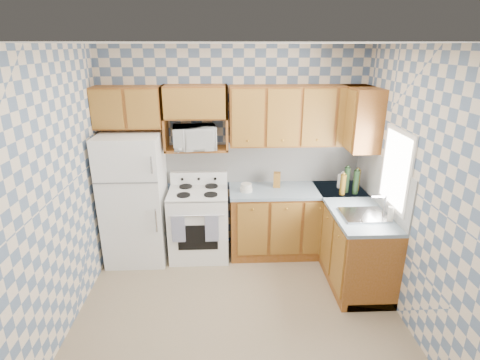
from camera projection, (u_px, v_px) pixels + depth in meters
name	position (u px, v px, depth m)	size (l,w,h in m)	color
floor	(238.00, 316.00, 3.94)	(3.40, 3.40, 0.00)	#867558
back_wall	(233.00, 151.00, 4.98)	(3.40, 0.02, 2.70)	slate
right_wall	(417.00, 194.00, 3.55)	(0.02, 3.20, 2.70)	slate
backsplash_back	(263.00, 162.00, 5.04)	(2.60, 0.01, 0.56)	white
backsplash_right	(380.00, 180.00, 4.35)	(0.01, 1.60, 0.56)	white
refrigerator	(135.00, 198.00, 4.78)	(0.75, 0.70, 1.68)	white
stove_body	(199.00, 224.00, 4.97)	(0.76, 0.65, 0.90)	white
cooktop	(198.00, 192.00, 4.81)	(0.76, 0.65, 0.03)	silver
backguard	(199.00, 178.00, 5.04)	(0.76, 0.08, 0.17)	white
dish_towel_left	(178.00, 229.00, 4.60)	(0.17, 0.03, 0.35)	navy
dish_towel_right	(212.00, 228.00, 4.61)	(0.17, 0.03, 0.35)	navy
base_cabinets_back	(296.00, 222.00, 5.05)	(1.75, 0.60, 0.88)	brown
base_cabinets_right	(349.00, 239.00, 4.60)	(0.60, 1.60, 0.88)	brown
countertop_back	(297.00, 190.00, 4.88)	(1.77, 0.63, 0.04)	slate
countertop_right	(353.00, 205.00, 4.44)	(0.63, 1.60, 0.04)	slate
upper_cabinets_back	(299.00, 116.00, 4.69)	(1.75, 0.33, 0.74)	brown
upper_cabinets_fridge	(128.00, 107.00, 4.56)	(0.82, 0.33, 0.50)	brown
upper_cabinets_right	(360.00, 118.00, 4.55)	(0.33, 0.70, 0.74)	brown
microwave_shelf	(197.00, 149.00, 4.78)	(0.80, 0.33, 0.03)	brown
microwave	(194.00, 138.00, 4.67)	(0.53, 0.36, 0.29)	white
sink	(364.00, 215.00, 4.11)	(0.48, 0.40, 0.03)	#B7B7BC
window	(396.00, 170.00, 3.94)	(0.02, 0.66, 0.86)	silver
bottle_0	(347.00, 180.00, 4.72)	(0.07, 0.07, 0.33)	black
bottle_1	(356.00, 182.00, 4.67)	(0.07, 0.07, 0.30)	black
bottle_2	(357.00, 180.00, 4.77)	(0.07, 0.07, 0.28)	brown
bottle_3	(343.00, 185.00, 4.65)	(0.07, 0.07, 0.26)	brown
knife_block	(277.00, 180.00, 4.91)	(0.09, 0.09, 0.20)	brown
electric_kettle	(343.00, 181.00, 4.89)	(0.13, 0.13, 0.17)	white
food_containers	(246.00, 188.00, 4.77)	(0.16, 0.16, 0.10)	beige
soap_bottle	(391.00, 214.00, 3.94)	(0.06, 0.06, 0.17)	beige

